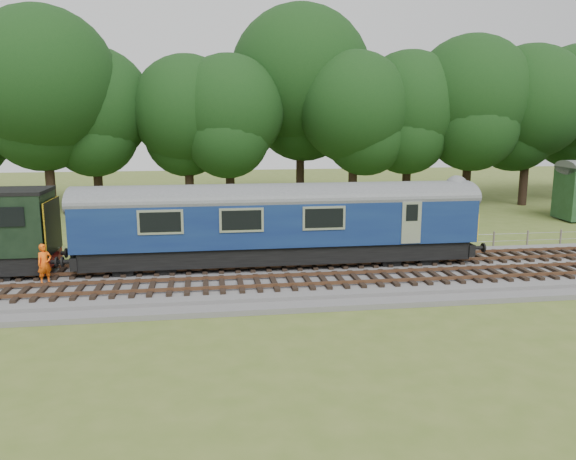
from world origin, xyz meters
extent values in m
plane|color=#4C5F23|center=(0.00, 0.00, 0.00)|extent=(120.00, 120.00, 0.00)
cube|color=#4C4C4F|center=(0.00, 0.00, 0.17)|extent=(70.00, 7.00, 0.35)
cube|color=brown|center=(0.00, 0.68, 0.49)|extent=(66.50, 0.07, 0.14)
cube|color=brown|center=(0.00, 2.12, 0.49)|extent=(66.50, 0.07, 0.14)
cube|color=brown|center=(0.00, -2.32, 0.49)|extent=(66.50, 0.07, 0.14)
cube|color=brown|center=(0.00, -0.88, 0.49)|extent=(66.50, 0.07, 0.14)
cube|color=black|center=(-4.30, 1.40, 1.06)|extent=(17.46, 2.52, 0.85)
cube|color=#0E1B4B|center=(-4.30, 1.40, 2.48)|extent=(18.00, 2.80, 2.05)
cube|color=gold|center=(4.72, 1.40, 2.11)|extent=(0.06, 2.74, 1.30)
cube|color=black|center=(1.70, 1.40, 0.86)|extent=(2.60, 2.00, 0.55)
cube|color=black|center=(-10.30, 1.40, 0.86)|extent=(2.60, 2.00, 0.55)
cube|color=black|center=(-15.50, 1.40, 2.66)|extent=(2.40, 2.55, 2.60)
cube|color=#AC0D0D|center=(-14.32, 1.40, 1.06)|extent=(0.25, 2.60, 0.55)
cube|color=gold|center=(-14.18, 1.40, 2.46)|extent=(0.06, 2.55, 2.30)
imported|color=#FF5A0D|center=(-14.20, -0.18, 1.18)|extent=(0.72, 0.70, 1.66)
camera|label=1|loc=(-7.57, -23.68, 6.85)|focal=35.00mm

